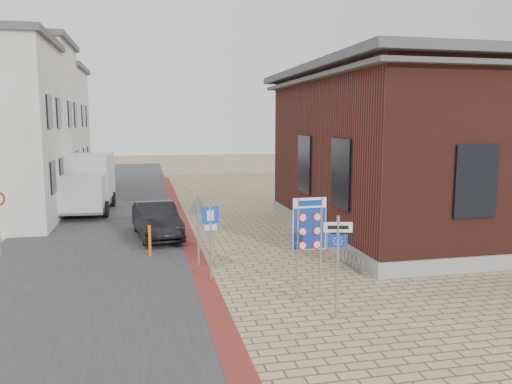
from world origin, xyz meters
name	(u,v)px	position (x,y,z in m)	size (l,w,h in m)	color
ground	(290,299)	(0.00, 0.00, 0.00)	(120.00, 120.00, 0.00)	tan
road_strip	(109,209)	(-5.50, 15.00, 0.01)	(7.00, 60.00, 0.02)	#38383A
curb_strip	(183,225)	(-2.00, 10.00, 0.01)	(0.60, 40.00, 0.02)	maroon
brick_building	(447,148)	(8.99, 7.00, 3.49)	(13.00, 13.00, 6.80)	gray
townhouse_mid	(5,122)	(-10.99, 18.00, 4.57)	(7.40, 6.40, 9.10)	beige
townhouse_far	(30,128)	(-10.99, 24.00, 4.17)	(7.40, 6.40, 8.30)	beige
bike_rack	(351,260)	(2.65, 2.20, 0.26)	(0.08, 1.80, 0.60)	slate
sedan	(156,220)	(-3.20, 7.94, 0.69)	(1.47, 4.21, 1.39)	black
box_truck	(87,183)	(-6.49, 14.56, 1.50)	(2.56, 5.63, 2.90)	slate
border_sign	(309,226)	(0.50, 0.01, 1.89)	(0.90, 0.10, 2.64)	gray
essen_sign	(337,251)	(0.67, -1.50, 1.61)	(0.65, 0.18, 2.44)	gray
parking_sign	(210,230)	(-1.80, 2.00, 1.49)	(0.49, 0.09, 2.23)	gray
yield_sign	(198,214)	(-2.00, 3.50, 1.70)	(0.78, 0.30, 2.24)	gray
bollard	(150,241)	(-3.50, 5.00, 0.54)	(0.10, 0.10, 1.09)	orange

